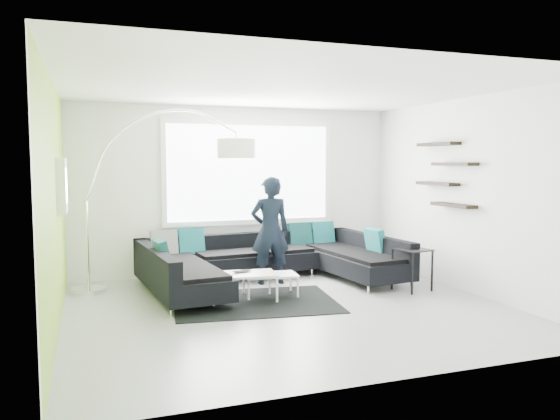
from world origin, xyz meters
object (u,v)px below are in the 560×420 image
Objects in this scene: sectional_sofa at (272,262)px; laptop at (244,272)px; person at (270,231)px; side_table at (412,270)px; coffee_table at (257,285)px; arc_lamp at (86,201)px.

laptop is at bearing -138.63° from sectional_sofa.
person is 5.08× the size of laptop.
person reaches higher than side_table.
coffee_table is 0.69× the size of person.
sectional_sofa is 3.44× the size of coffee_table.
arc_lamp reaches higher than coffee_table.
arc_lamp is (-2.65, 0.49, 0.97)m from sectional_sofa.
side_table is at bearing -33.67° from sectional_sofa.
coffee_table is at bearing -129.54° from sectional_sofa.
side_table is at bearing 153.42° from person.
sectional_sofa is 12.10× the size of laptop.
laptop is (-2.48, 0.28, 0.08)m from side_table.
arc_lamp is 1.60× the size of person.
coffee_table is at bearing -16.06° from arc_lamp.
laptop is at bearing 173.58° from side_table.
side_table is 1.88× the size of laptop.
sectional_sofa is 2.86m from arc_lamp.
person reaches higher than sectional_sofa.
laptop is at bearing -167.54° from coffee_table.
person is at bearing 4.47° from arc_lamp.
arc_lamp is 4.82m from side_table.
side_table is (4.48, -1.46, -1.02)m from arc_lamp.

